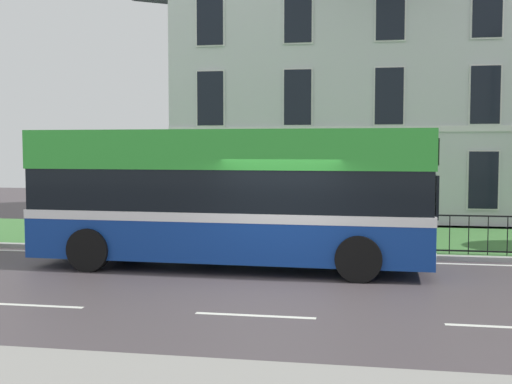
# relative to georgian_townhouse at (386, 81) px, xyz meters

# --- Properties ---
(ground_plane) EXTENTS (60.00, 56.00, 0.18)m
(ground_plane) POSITION_rel_georgian_townhouse_xyz_m (-2.41, -14.68, -5.50)
(ground_plane) COLOR #473E42
(georgian_townhouse) EXTENTS (15.71, 11.07, 10.67)m
(georgian_townhouse) POSITION_rel_georgian_townhouse_xyz_m (0.00, 0.00, 0.00)
(georgian_townhouse) COLOR silver
(georgian_townhouse) RESTS_ON ground_plane
(iron_verge_railing) EXTENTS (13.59, 0.04, 0.97)m
(iron_verge_railing) POSITION_rel_georgian_townhouse_xyz_m (-0.00, -11.36, -4.86)
(iron_verge_railing) COLOR black
(iron_verge_railing) RESTS_ON ground_plane
(single_decker_bus) EXTENTS (9.07, 2.86, 3.13)m
(single_decker_bus) POSITION_rel_georgian_townhouse_xyz_m (-3.72, -13.30, -3.84)
(single_decker_bus) COLOR navy
(single_decker_bus) RESTS_ON ground_plane
(litter_bin) EXTENTS (0.53, 0.53, 1.03)m
(litter_bin) POSITION_rel_georgian_townhouse_xyz_m (-2.60, -10.66, -4.84)
(litter_bin) COLOR #4C4742
(litter_bin) RESTS_ON ground_plane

